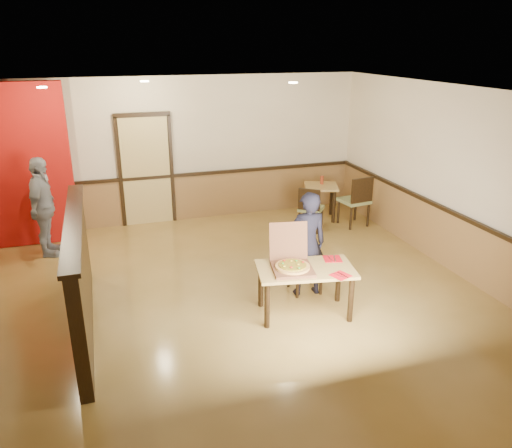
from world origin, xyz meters
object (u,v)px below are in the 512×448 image
Objects in this scene: main_table at (305,275)px; passerby at (43,207)px; diner_chair at (303,258)px; pizza_box at (292,264)px; side_table at (321,194)px; condiment at (322,180)px; diner at (307,244)px; side_chair_left at (310,207)px; side_chair_right at (357,199)px.

passerby is at bearing 146.99° from main_table.
pizza_box reaches higher than diner_chair.
condiment reaches higher than side_table.
diner_chair is at bearing -119.21° from side_table.
main_table is 1.54× the size of diner_chair.
passerby is 2.49× the size of pizza_box.
condiment is (1.60, 2.97, 0.02)m from diner.
diner_chair is 3.13m from side_table.
passerby is (-3.59, 2.44, 0.36)m from diner_chair.
side_chair_left is 0.52× the size of passerby.
diner_chair is 2.90m from side_chair_right.
side_chair_right is at bearing -60.45° from condiment.
condiment is at bearing -68.68° from side_chair_right.
side_chair_right is at bearing -144.24° from side_chair_left.
pizza_box is (-0.42, -0.48, -0.02)m from diner.
diner reaches higher than side_table.
diner_chair is 0.80m from pizza_box.
side_chair_right reaches higher than side_chair_left.
diner is at bearing -118.26° from condiment.
side_table is at bearing -61.77° from side_chair_right.
main_table is at bearing -117.75° from side_table.
side_chair_left reaches higher than condiment.
diner is (-0.01, -0.14, 0.28)m from diner_chair.
diner_chair reaches higher than side_table.
side_chair_left is (1.04, 2.13, -0.01)m from diner_chair.
passerby is at bearing -11.63° from side_chair_right.
side_chair_right is 5.60m from passerby.
passerby reaches higher than diner.
side_chair_right is (2.25, 2.78, -0.01)m from main_table.
passerby is 4.40m from pizza_box.
side_table is 0.28m from condiment.
side_chair_left is 0.57× the size of diner.
diner is 0.64m from pizza_box.
diner_chair is 3.26m from condiment.
side_table is (1.53, 2.74, 0.04)m from diner_chair.
condiment is at bearing -90.87° from side_chair_left.
passerby is at bearing 33.30° from side_chair_left.
diner_chair reaches higher than condiment.
passerby is at bearing 146.44° from diner_chair.
diner is 3.38m from condiment.
side_table is 1.23× the size of pizza_box.
diner is at bearing 102.25° from side_chair_left.
diner_chair is at bearing 78.70° from main_table.
side_chair_left is 0.78m from side_table.
diner is 4.41m from passerby.
main_table is at bearing 42.75° from side_chair_right.
side_chair_left is 1.04× the size of side_table.
passerby reaches higher than condiment.
diner_chair reaches higher than side_chair_left.
side_chair_right reaches higher than side_table.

